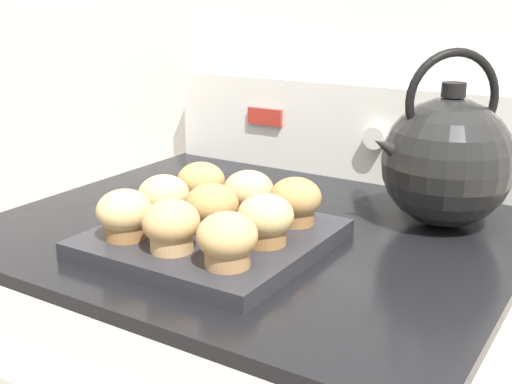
{
  "coord_description": "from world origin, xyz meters",
  "views": [
    {
      "loc": [
        0.47,
        -0.42,
        1.22
      ],
      "look_at": [
        0.05,
        0.25,
        0.97
      ],
      "focal_mm": 45.0,
      "sensor_mm": 36.0,
      "label": 1
    }
  ],
  "objects_px": {
    "muffin_r0_c0": "(124,214)",
    "muffin_r1_c0": "(164,198)",
    "muffin_r0_c1": "(171,226)",
    "tea_kettle": "(446,160)",
    "muffin_r1_c2": "(265,219)",
    "muffin_r2_c1": "(246,193)",
    "muffin_r1_c1": "(212,208)",
    "muffin_r0_c2": "(227,240)",
    "muffin_r2_c0": "(201,184)",
    "muffin_r2_c2": "(295,201)",
    "muffin_pan": "(213,238)"
  },
  "relations": [
    {
      "from": "muffin_pan",
      "to": "muffin_r1_c1",
      "type": "height_order",
      "value": "muffin_r1_c1"
    },
    {
      "from": "muffin_r2_c0",
      "to": "muffin_r2_c2",
      "type": "height_order",
      "value": "same"
    },
    {
      "from": "muffin_r2_c2",
      "to": "tea_kettle",
      "type": "distance_m",
      "value": 0.23
    },
    {
      "from": "muffin_r1_c0",
      "to": "muffin_r2_c1",
      "type": "relative_size",
      "value": 1.0
    },
    {
      "from": "muffin_r0_c1",
      "to": "muffin_r2_c1",
      "type": "xyz_separation_m",
      "value": [
        0.0,
        0.16,
        0.0
      ]
    },
    {
      "from": "muffin_r0_c0",
      "to": "muffin_r1_c0",
      "type": "height_order",
      "value": "same"
    },
    {
      "from": "muffin_r0_c0",
      "to": "muffin_r2_c0",
      "type": "bearing_deg",
      "value": 90.08
    },
    {
      "from": "muffin_r0_c0",
      "to": "muffin_r0_c1",
      "type": "bearing_deg",
      "value": -0.85
    },
    {
      "from": "muffin_r0_c0",
      "to": "muffin_r1_c1",
      "type": "height_order",
      "value": "same"
    },
    {
      "from": "muffin_r0_c0",
      "to": "muffin_r2_c2",
      "type": "distance_m",
      "value": 0.23
    },
    {
      "from": "muffin_r0_c0",
      "to": "muffin_r1_c2",
      "type": "xyz_separation_m",
      "value": [
        0.16,
        0.08,
        0.0
      ]
    },
    {
      "from": "muffin_r1_c0",
      "to": "muffin_r2_c0",
      "type": "relative_size",
      "value": 1.0
    },
    {
      "from": "muffin_r1_c1",
      "to": "muffin_r0_c1",
      "type": "bearing_deg",
      "value": -91.38
    },
    {
      "from": "muffin_r2_c1",
      "to": "muffin_r2_c0",
      "type": "bearing_deg",
      "value": 178.55
    },
    {
      "from": "muffin_r2_c1",
      "to": "tea_kettle",
      "type": "bearing_deg",
      "value": 35.61
    },
    {
      "from": "muffin_pan",
      "to": "muffin_r2_c2",
      "type": "relative_size",
      "value": 3.99
    },
    {
      "from": "muffin_r1_c0",
      "to": "muffin_r1_c1",
      "type": "distance_m",
      "value": 0.08
    },
    {
      "from": "muffin_r2_c1",
      "to": "muffin_r1_c0",
      "type": "bearing_deg",
      "value": -135.12
    },
    {
      "from": "muffin_r1_c1",
      "to": "muffin_r2_c0",
      "type": "relative_size",
      "value": 1.0
    },
    {
      "from": "muffin_r0_c1",
      "to": "muffin_r0_c2",
      "type": "relative_size",
      "value": 1.0
    },
    {
      "from": "muffin_r1_c2",
      "to": "muffin_r2_c2",
      "type": "relative_size",
      "value": 1.0
    },
    {
      "from": "muffin_r1_c1",
      "to": "muffin_r2_c0",
      "type": "bearing_deg",
      "value": 133.92
    },
    {
      "from": "muffin_r1_c2",
      "to": "muffin_r2_c0",
      "type": "height_order",
      "value": "same"
    },
    {
      "from": "muffin_r0_c0",
      "to": "muffin_r1_c0",
      "type": "xyz_separation_m",
      "value": [
        -0.0,
        0.08,
        0.0
      ]
    },
    {
      "from": "tea_kettle",
      "to": "muffin_r1_c1",
      "type": "bearing_deg",
      "value": -133.39
    },
    {
      "from": "muffin_r1_c0",
      "to": "muffin_r2_c2",
      "type": "relative_size",
      "value": 1.0
    },
    {
      "from": "muffin_r1_c1",
      "to": "muffin_r1_c2",
      "type": "relative_size",
      "value": 1.0
    },
    {
      "from": "muffin_r0_c1",
      "to": "tea_kettle",
      "type": "relative_size",
      "value": 0.28
    },
    {
      "from": "muffin_r0_c0",
      "to": "muffin_r1_c2",
      "type": "height_order",
      "value": "same"
    },
    {
      "from": "muffin_r0_c1",
      "to": "muffin_r2_c0",
      "type": "distance_m",
      "value": 0.18
    },
    {
      "from": "muffin_r2_c1",
      "to": "muffin_r2_c2",
      "type": "relative_size",
      "value": 1.0
    },
    {
      "from": "muffin_r1_c2",
      "to": "muffin_r2_c1",
      "type": "xyz_separation_m",
      "value": [
        -0.08,
        0.08,
        0.0
      ]
    },
    {
      "from": "muffin_pan",
      "to": "muffin_r1_c2",
      "type": "distance_m",
      "value": 0.09
    },
    {
      "from": "muffin_r2_c1",
      "to": "muffin_r1_c1",
      "type": "bearing_deg",
      "value": -90.84
    },
    {
      "from": "muffin_r2_c0",
      "to": "muffin_r1_c0",
      "type": "bearing_deg",
      "value": -90.83
    },
    {
      "from": "muffin_r0_c0",
      "to": "tea_kettle",
      "type": "bearing_deg",
      "value": 46.29
    },
    {
      "from": "muffin_r1_c1",
      "to": "muffin_r2_c0",
      "type": "distance_m",
      "value": 0.12
    },
    {
      "from": "muffin_r2_c0",
      "to": "muffin_r0_c2",
      "type": "bearing_deg",
      "value": -45.81
    },
    {
      "from": "muffin_r1_c2",
      "to": "muffin_r2_c2",
      "type": "xyz_separation_m",
      "value": [
        -0.0,
        0.09,
        0.0
      ]
    },
    {
      "from": "muffin_r0_c2",
      "to": "muffin_r1_c0",
      "type": "height_order",
      "value": "same"
    },
    {
      "from": "muffin_r0_c2",
      "to": "muffin_r1_c0",
      "type": "bearing_deg",
      "value": 153.11
    },
    {
      "from": "muffin_r0_c1",
      "to": "tea_kettle",
      "type": "height_order",
      "value": "tea_kettle"
    },
    {
      "from": "muffin_r1_c2",
      "to": "tea_kettle",
      "type": "xyz_separation_m",
      "value": [
        0.15,
        0.25,
        0.04
      ]
    },
    {
      "from": "muffin_r2_c1",
      "to": "muffin_r0_c0",
      "type": "bearing_deg",
      "value": -116.6
    },
    {
      "from": "muffin_r1_c0",
      "to": "muffin_r1_c2",
      "type": "xyz_separation_m",
      "value": [
        0.17,
        -0.0,
        0.0
      ]
    },
    {
      "from": "muffin_r1_c0",
      "to": "muffin_r0_c2",
      "type": "bearing_deg",
      "value": -26.89
    },
    {
      "from": "muffin_r2_c1",
      "to": "tea_kettle",
      "type": "distance_m",
      "value": 0.29
    },
    {
      "from": "muffin_r0_c1",
      "to": "muffin_r1_c1",
      "type": "xyz_separation_m",
      "value": [
        0.0,
        0.08,
        0.0
      ]
    },
    {
      "from": "muffin_r0_c1",
      "to": "muffin_r1_c2",
      "type": "relative_size",
      "value": 1.0
    },
    {
      "from": "muffin_r1_c1",
      "to": "muffin_r0_c2",
      "type": "bearing_deg",
      "value": -45.55
    }
  ]
}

